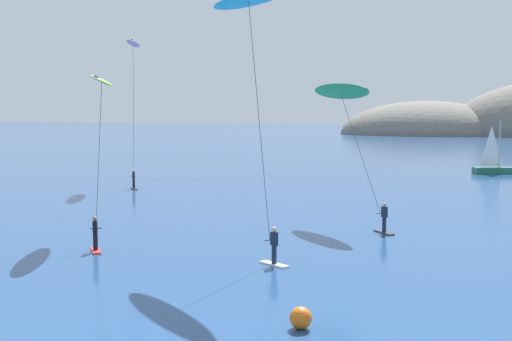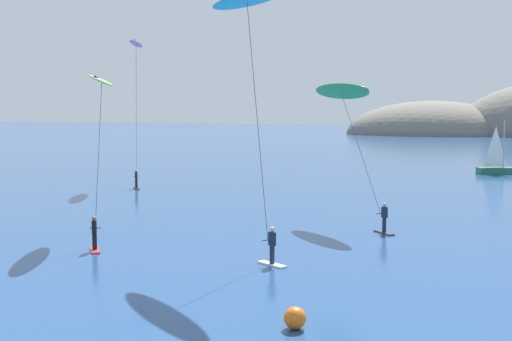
{
  "view_description": "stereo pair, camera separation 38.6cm",
  "coord_description": "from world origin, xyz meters",
  "px_view_note": "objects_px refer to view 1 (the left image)",
  "views": [
    {
      "loc": [
        11.9,
        -8.36,
        6.75
      ],
      "look_at": [
        -0.76,
        25.43,
        3.38
      ],
      "focal_mm": 45.0,
      "sensor_mm": 36.0,
      "label": 1
    },
    {
      "loc": [
        12.26,
        -8.22,
        6.75
      ],
      "look_at": [
        -0.76,
        25.43,
        3.38
      ],
      "focal_mm": 45.0,
      "sensor_mm": 36.0,
      "label": 2
    }
  ],
  "objects_px": {
    "kitesurfer_cyan": "(251,20)",
    "sailboat_near": "(499,168)",
    "kitesurfer_green": "(343,100)",
    "kitesurfer_lime": "(101,93)",
    "marker_buoy": "(301,318)",
    "kitesurfer_pink": "(133,56)"
  },
  "relations": [
    {
      "from": "kitesurfer_pink",
      "to": "kitesurfer_lime",
      "type": "height_order",
      "value": "kitesurfer_pink"
    },
    {
      "from": "kitesurfer_green",
      "to": "kitesurfer_cyan",
      "type": "xyz_separation_m",
      "value": [
        -1.8,
        -10.86,
        3.43
      ]
    },
    {
      "from": "kitesurfer_green",
      "to": "kitesurfer_lime",
      "type": "relative_size",
      "value": 0.97
    },
    {
      "from": "kitesurfer_green",
      "to": "kitesurfer_lime",
      "type": "bearing_deg",
      "value": -140.58
    },
    {
      "from": "kitesurfer_lime",
      "to": "marker_buoy",
      "type": "relative_size",
      "value": 12.41
    },
    {
      "from": "sailboat_near",
      "to": "marker_buoy",
      "type": "relative_size",
      "value": 8.25
    },
    {
      "from": "kitesurfer_pink",
      "to": "marker_buoy",
      "type": "bearing_deg",
      "value": -51.72
    },
    {
      "from": "kitesurfer_pink",
      "to": "kitesurfer_lime",
      "type": "bearing_deg",
      "value": -62.79
    },
    {
      "from": "kitesurfer_pink",
      "to": "sailboat_near",
      "type": "bearing_deg",
      "value": 36.3
    },
    {
      "from": "kitesurfer_pink",
      "to": "kitesurfer_cyan",
      "type": "height_order",
      "value": "kitesurfer_pink"
    },
    {
      "from": "kitesurfer_lime",
      "to": "kitesurfer_cyan",
      "type": "bearing_deg",
      "value": -11.24
    },
    {
      "from": "marker_buoy",
      "to": "kitesurfer_cyan",
      "type": "bearing_deg",
      "value": 119.9
    },
    {
      "from": "kitesurfer_cyan",
      "to": "sailboat_near",
      "type": "bearing_deg",
      "value": 76.73
    },
    {
      "from": "sailboat_near",
      "to": "kitesurfer_lime",
      "type": "bearing_deg",
      "value": -114.37
    },
    {
      "from": "kitesurfer_pink",
      "to": "kitesurfer_green",
      "type": "relative_size",
      "value": 1.54
    },
    {
      "from": "sailboat_near",
      "to": "kitesurfer_lime",
      "type": "xyz_separation_m",
      "value": [
        -20.05,
        -44.27,
        7.03
      ]
    },
    {
      "from": "kitesurfer_pink",
      "to": "kitesurfer_cyan",
      "type": "bearing_deg",
      "value": -49.02
    },
    {
      "from": "kitesurfer_pink",
      "to": "marker_buoy",
      "type": "relative_size",
      "value": 18.6
    },
    {
      "from": "kitesurfer_green",
      "to": "kitesurfer_cyan",
      "type": "height_order",
      "value": "kitesurfer_cyan"
    },
    {
      "from": "sailboat_near",
      "to": "kitesurfer_pink",
      "type": "relative_size",
      "value": 0.44
    },
    {
      "from": "kitesurfer_green",
      "to": "kitesurfer_cyan",
      "type": "relative_size",
      "value": 0.7
    },
    {
      "from": "sailboat_near",
      "to": "kitesurfer_green",
      "type": "bearing_deg",
      "value": -104.42
    }
  ]
}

